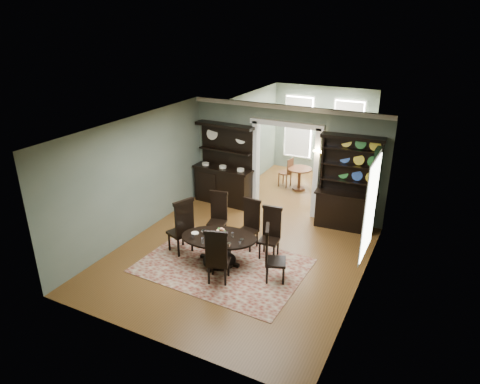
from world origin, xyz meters
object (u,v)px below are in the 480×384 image
object	(u,v)px
dining_table	(219,245)
sideboard	(224,176)
parlor_table	(299,176)
welsh_dresser	(347,195)

from	to	relation	value
dining_table	sideboard	world-z (taller)	sideboard
sideboard	parlor_table	size ratio (longest dim) A/B	3.07
welsh_dresser	parlor_table	distance (m)	2.75
sideboard	welsh_dresser	size ratio (longest dim) A/B	0.96
welsh_dresser	parlor_table	world-z (taller)	welsh_dresser
welsh_dresser	parlor_table	size ratio (longest dim) A/B	3.20
welsh_dresser	parlor_table	xyz separation A→B (m)	(-1.93, 1.91, -0.42)
sideboard	welsh_dresser	world-z (taller)	welsh_dresser
welsh_dresser	sideboard	bearing A→B (deg)	175.70
dining_table	welsh_dresser	world-z (taller)	welsh_dresser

